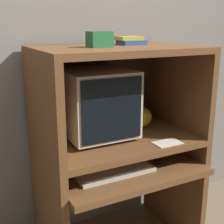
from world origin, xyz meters
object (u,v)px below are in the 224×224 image
(crt_monitor, at_px, (96,102))
(keyboard, at_px, (115,172))
(mouse, at_px, (159,161))
(book_stack, at_px, (130,41))
(snack_bag, at_px, (140,118))
(storage_box, at_px, (99,39))

(crt_monitor, xyz_separation_m, keyboard, (0.00, -0.24, -0.35))
(mouse, height_order, book_stack, book_stack)
(snack_bag, distance_m, book_stack, 0.50)
(snack_bag, bearing_deg, crt_monitor, -178.69)
(storage_box, bearing_deg, keyboard, -83.49)
(keyboard, relative_size, snack_bag, 2.66)
(mouse, bearing_deg, keyboard, -179.91)
(book_stack, bearing_deg, mouse, -77.84)
(mouse, relative_size, book_stack, 0.37)
(book_stack, bearing_deg, snack_bag, -12.85)
(crt_monitor, relative_size, keyboard, 0.96)
(mouse, xyz_separation_m, book_stack, (-0.06, 0.27, 0.70))
(storage_box, bearing_deg, snack_bag, 16.06)
(mouse, bearing_deg, storage_box, 153.87)
(crt_monitor, distance_m, mouse, 0.52)
(mouse, distance_m, storage_box, 0.80)
(book_stack, bearing_deg, storage_box, -156.75)
(keyboard, bearing_deg, snack_bag, 38.75)
(storage_box, bearing_deg, crt_monitor, 80.09)
(keyboard, bearing_deg, storage_box, 96.51)
(mouse, bearing_deg, snack_bag, 86.87)
(crt_monitor, bearing_deg, book_stack, 5.49)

